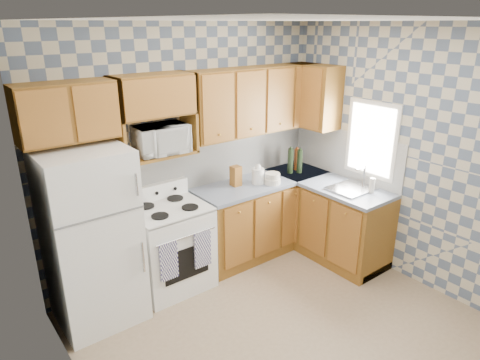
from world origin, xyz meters
name	(u,v)px	position (x,y,z in m)	size (l,w,h in m)	color
floor	(285,329)	(0.00, 0.00, 0.00)	(3.40, 3.40, 0.00)	#856D51
back_wall	(189,151)	(0.00, 1.60, 1.35)	(3.40, 0.02, 2.70)	slate
right_wall	(407,157)	(1.70, 0.00, 1.35)	(0.02, 3.20, 2.70)	slate
backsplash_back	(220,158)	(0.40, 1.59, 1.20)	(2.60, 0.01, 0.56)	white
backsplash_right	(345,154)	(1.69, 0.80, 1.20)	(0.01, 1.60, 0.56)	white
refrigerator	(91,238)	(-1.27, 1.25, 0.84)	(0.75, 0.70, 1.68)	white
stove_body	(171,248)	(-0.47, 1.28, 0.45)	(0.76, 0.65, 0.90)	white
cooktop	(168,209)	(-0.47, 1.28, 0.91)	(0.76, 0.65, 0.03)	silver
backguard	(155,192)	(-0.47, 1.55, 1.00)	(0.76, 0.08, 0.17)	white
dish_towel_left	(169,261)	(-0.68, 0.93, 0.53)	(0.19, 0.03, 0.40)	navy
dish_towel_right	(202,249)	(-0.29, 0.93, 0.53)	(0.19, 0.03, 0.40)	navy
base_cabinets_back	(262,216)	(0.82, 1.30, 0.44)	(1.75, 0.60, 0.88)	brown
base_cabinets_right	(324,217)	(1.40, 0.80, 0.44)	(0.60, 1.60, 0.88)	brown
countertop_back	(263,181)	(0.82, 1.30, 0.90)	(1.77, 0.63, 0.04)	slate
countertop_right	(327,182)	(1.40, 0.80, 0.90)	(0.63, 1.60, 0.04)	slate
upper_cabinets_back	(257,100)	(0.82, 1.44, 1.85)	(1.75, 0.33, 0.74)	brown
upper_cabinets_fridge	(66,112)	(-1.29, 1.44, 1.97)	(0.82, 0.33, 0.50)	brown
upper_cabinets_right	(312,96)	(1.53, 1.25, 1.85)	(0.33, 0.70, 0.74)	brown
microwave_shelf	(157,155)	(-0.47, 1.44, 1.44)	(0.80, 0.33, 0.03)	brown
microwave	(161,139)	(-0.42, 1.43, 1.59)	(0.51, 0.35, 0.28)	white
sink	(351,189)	(1.40, 0.45, 0.93)	(0.48, 0.40, 0.03)	#B7B7BC
window	(371,140)	(1.69, 0.45, 1.45)	(0.02, 0.66, 0.86)	white
bottle_0	(290,161)	(1.25, 1.28, 1.08)	(0.07, 0.07, 0.31)	black
bottle_1	(300,161)	(1.35, 1.22, 1.07)	(0.07, 0.07, 0.29)	black
bottle_2	(297,159)	(1.40, 1.32, 1.06)	(0.07, 0.07, 0.27)	#5E2B10
knife_block	(236,176)	(0.45, 1.34, 1.04)	(0.11, 0.11, 0.23)	brown
electric_kettle	(258,176)	(0.69, 1.24, 1.01)	(0.14, 0.14, 0.18)	white
food_containers	(272,178)	(0.82, 1.13, 0.98)	(0.19, 0.19, 0.13)	beige
soap_bottle	(372,185)	(1.49, 0.25, 1.01)	(0.06, 0.06, 0.17)	beige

